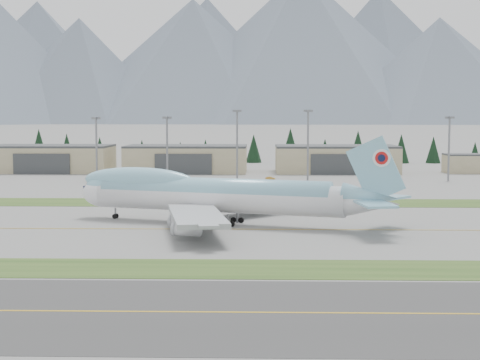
{
  "coord_description": "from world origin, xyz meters",
  "views": [
    {
      "loc": [
        14.22,
        -144.56,
        22.48
      ],
      "look_at": [
        9.87,
        21.49,
        8.0
      ],
      "focal_mm": 55.0,
      "sensor_mm": 36.0,
      "label": 1
    }
  ],
  "objects_px": {
    "boeing_747_freighter": "(214,194)",
    "service_vehicle_b": "(270,180)",
    "hangar_left": "(51,158)",
    "hangar_right": "(336,159)",
    "service_vehicle_a": "(156,180)",
    "service_vehicle_c": "(376,178)",
    "hangar_center": "(187,159)"
  },
  "relations": [
    {
      "from": "boeing_747_freighter",
      "to": "service_vehicle_c",
      "type": "relative_size",
      "value": 16.73
    },
    {
      "from": "boeing_747_freighter",
      "to": "service_vehicle_b",
      "type": "relative_size",
      "value": 20.5
    },
    {
      "from": "service_vehicle_b",
      "to": "service_vehicle_c",
      "type": "relative_size",
      "value": 0.82
    },
    {
      "from": "boeing_747_freighter",
      "to": "service_vehicle_a",
      "type": "bearing_deg",
      "value": 122.38
    },
    {
      "from": "hangar_right",
      "to": "service_vehicle_c",
      "type": "distance_m",
      "value": 31.27
    },
    {
      "from": "boeing_747_freighter",
      "to": "service_vehicle_c",
      "type": "distance_m",
      "value": 125.03
    },
    {
      "from": "hangar_center",
      "to": "service_vehicle_a",
      "type": "bearing_deg",
      "value": -101.84
    },
    {
      "from": "hangar_left",
      "to": "hangar_right",
      "type": "relative_size",
      "value": 1.0
    },
    {
      "from": "boeing_747_freighter",
      "to": "service_vehicle_b",
      "type": "distance_m",
      "value": 107.65
    },
    {
      "from": "hangar_center",
      "to": "service_vehicle_c",
      "type": "relative_size",
      "value": 11.31
    },
    {
      "from": "hangar_right",
      "to": "service_vehicle_b",
      "type": "relative_size",
      "value": 13.86
    },
    {
      "from": "hangar_left",
      "to": "service_vehicle_b",
      "type": "relative_size",
      "value": 13.86
    },
    {
      "from": "service_vehicle_b",
      "to": "hangar_left",
      "type": "bearing_deg",
      "value": 81.95
    },
    {
      "from": "boeing_747_freighter",
      "to": "hangar_right",
      "type": "relative_size",
      "value": 1.48
    },
    {
      "from": "service_vehicle_a",
      "to": "boeing_747_freighter",
      "type": "bearing_deg",
      "value": -72.17
    },
    {
      "from": "service_vehicle_a",
      "to": "service_vehicle_b",
      "type": "xyz_separation_m",
      "value": [
        40.7,
        0.23,
        0.0
      ]
    },
    {
      "from": "hangar_right",
      "to": "service_vehicle_a",
      "type": "xyz_separation_m",
      "value": [
        -67.51,
        -35.83,
        -5.39
      ]
    },
    {
      "from": "hangar_left",
      "to": "service_vehicle_a",
      "type": "xyz_separation_m",
      "value": [
        47.49,
        -35.83,
        -5.39
      ]
    },
    {
      "from": "hangar_left",
      "to": "hangar_right",
      "type": "distance_m",
      "value": 115.0
    },
    {
      "from": "hangar_right",
      "to": "service_vehicle_a",
      "type": "bearing_deg",
      "value": -152.05
    },
    {
      "from": "hangar_left",
      "to": "service_vehicle_b",
      "type": "distance_m",
      "value": 95.26
    },
    {
      "from": "hangar_right",
      "to": "service_vehicle_c",
      "type": "bearing_deg",
      "value": -68.01
    },
    {
      "from": "hangar_left",
      "to": "hangar_center",
      "type": "xyz_separation_m",
      "value": [
        55.0,
        0.0,
        0.0
      ]
    },
    {
      "from": "service_vehicle_b",
      "to": "service_vehicle_a",
      "type": "bearing_deg",
      "value": 104.26
    },
    {
      "from": "hangar_left",
      "to": "service_vehicle_c",
      "type": "bearing_deg",
      "value": -12.72
    },
    {
      "from": "hangar_left",
      "to": "hangar_center",
      "type": "relative_size",
      "value": 1.0
    },
    {
      "from": "hangar_center",
      "to": "service_vehicle_c",
      "type": "distance_m",
      "value": 77.21
    },
    {
      "from": "hangar_left",
      "to": "hangar_center",
      "type": "bearing_deg",
      "value": 0.0
    },
    {
      "from": "hangar_left",
      "to": "service_vehicle_c",
      "type": "xyz_separation_m",
      "value": [
        126.53,
        -28.56,
        -5.39
      ]
    },
    {
      "from": "hangar_center",
      "to": "hangar_right",
      "type": "xyz_separation_m",
      "value": [
        60.0,
        0.0,
        0.0
      ]
    },
    {
      "from": "hangar_left",
      "to": "service_vehicle_a",
      "type": "bearing_deg",
      "value": -37.03
    },
    {
      "from": "hangar_right",
      "to": "service_vehicle_a",
      "type": "distance_m",
      "value": 76.62
    }
  ]
}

